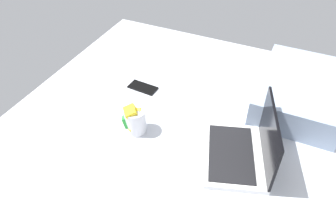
% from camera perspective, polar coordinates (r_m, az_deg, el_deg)
% --- Properties ---
extents(bed_mattress, '(1.80, 1.40, 0.18)m').
position_cam_1_polar(bed_mattress, '(1.41, -1.59, -7.49)').
color(bed_mattress, '#B7BCC6').
rests_on(bed_mattress, ground).
extents(laptop, '(0.39, 0.32, 0.23)m').
position_cam_1_polar(laptop, '(1.29, 13.07, -6.48)').
color(laptop, silver).
rests_on(laptop, bed_mattress).
extents(snack_cup, '(0.10, 0.10, 0.14)m').
position_cam_1_polar(snack_cup, '(1.36, -5.87, -1.40)').
color(snack_cup, silver).
rests_on(snack_cup, bed_mattress).
extents(cell_phone, '(0.08, 0.14, 0.01)m').
position_cam_1_polar(cell_phone, '(1.61, -4.42, 4.28)').
color(cell_phone, black).
rests_on(cell_phone, bed_mattress).
extents(pillow, '(0.52, 0.36, 0.13)m').
position_cam_1_polar(pillow, '(1.60, 22.08, 3.34)').
color(pillow, '#8C9EB7').
rests_on(pillow, bed_mattress).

